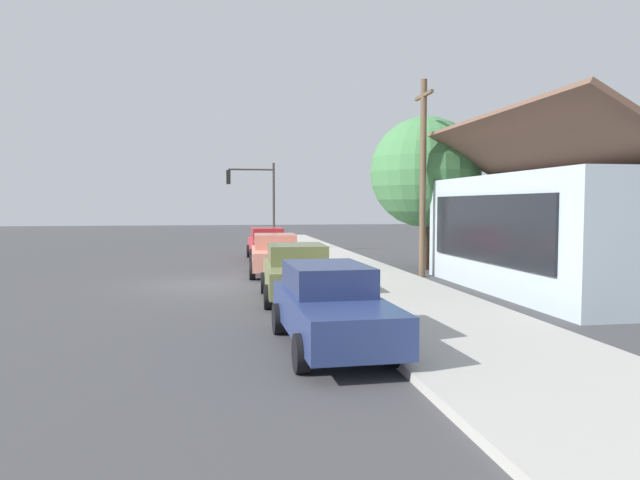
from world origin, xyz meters
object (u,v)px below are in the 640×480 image
at_px(car_olive, 298,272).
at_px(car_coral, 275,254).
at_px(traffic_light_main, 255,192).
at_px(utility_pole_wooden, 423,174).
at_px(shade_tree, 425,172).
at_px(fire_hydrant_red, 330,272).
at_px(car_cherry, 267,243).
at_px(car_navy, 331,306).

bearing_deg(car_olive, car_coral, -176.97).
height_order(traffic_light_main, utility_pole_wooden, utility_pole_wooden).
distance_m(shade_tree, traffic_light_main, 12.26).
bearing_deg(car_coral, utility_pole_wooden, 76.54).
relative_size(shade_tree, traffic_light_main, 1.25).
distance_m(car_olive, fire_hydrant_red, 2.80).
bearing_deg(shade_tree, car_cherry, -132.27).
bearing_deg(car_cherry, car_coral, -2.32).
relative_size(utility_pole_wooden, fire_hydrant_red, 10.56).
height_order(car_olive, fire_hydrant_red, car_olive).
xyz_separation_m(car_cherry, utility_pole_wooden, (8.08, 5.33, 3.11)).
height_order(shade_tree, utility_pole_wooden, utility_pole_wooden).
xyz_separation_m(car_coral, fire_hydrant_red, (3.75, 1.51, -0.32)).
relative_size(traffic_light_main, utility_pole_wooden, 0.69).
bearing_deg(utility_pole_wooden, car_cherry, -146.60).
distance_m(car_navy, fire_hydrant_red, 8.36).
height_order(traffic_light_main, fire_hydrant_red, traffic_light_main).
xyz_separation_m(car_cherry, car_coral, (6.50, -0.19, 0.00)).
bearing_deg(car_navy, traffic_light_main, 178.68).
relative_size(car_navy, traffic_light_main, 0.93).
xyz_separation_m(car_navy, utility_pole_wooden, (-10.39, 5.52, 3.11)).
bearing_deg(car_olive, car_navy, 1.05).
distance_m(car_coral, utility_pole_wooden, 6.53).
bearing_deg(car_olive, traffic_light_main, -177.10).
xyz_separation_m(car_olive, car_navy, (5.82, -0.10, -0.00)).
bearing_deg(shade_tree, car_coral, -82.98).
bearing_deg(car_cherry, utility_pole_wooden, 32.71).
relative_size(car_cherry, car_navy, 0.93).
bearing_deg(fire_hydrant_red, car_olive, -30.51).
distance_m(car_navy, shade_tree, 14.69).
height_order(car_cherry, shade_tree, shade_tree).
height_order(car_coral, traffic_light_main, traffic_light_main).
bearing_deg(utility_pole_wooden, traffic_light_main, -155.96).
xyz_separation_m(car_coral, utility_pole_wooden, (1.58, 5.51, 3.11)).
bearing_deg(fire_hydrant_red, traffic_light_main, -173.63).
relative_size(car_olive, fire_hydrant_red, 6.47).
distance_m(car_cherry, utility_pole_wooden, 10.17).
xyz_separation_m(car_olive, utility_pole_wooden, (-4.57, 5.41, 3.11)).
relative_size(car_olive, traffic_light_main, 0.88).
relative_size(car_cherry, utility_pole_wooden, 0.60).
height_order(car_coral, shade_tree, shade_tree).
relative_size(car_cherry, car_coral, 0.98).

